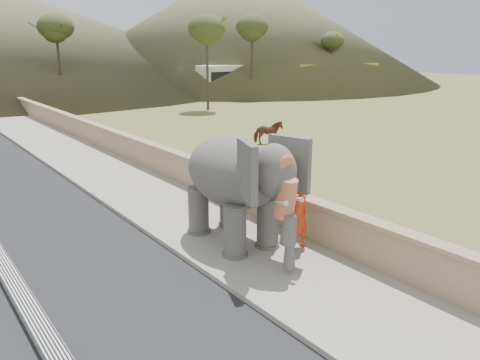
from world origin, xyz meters
The scene contains 10 objects.
ground centered at (0.00, 0.00, 0.00)m, with size 160.00×160.00×0.00m, color olive.
walkway centered at (0.00, 10.00, 0.07)m, with size 3.00×120.00×0.15m, color #9E9687.
parapet centered at (1.65, 10.00, 0.55)m, with size 0.30×120.00×1.10m, color tan.
cow centered at (9.02, 13.29, 0.61)m, with size 0.66×1.45×1.22m, color brown.
distant_car centered at (18.17, 34.79, 0.72)m, with size 1.70×4.23×1.44m, color silver.
bus_white centered at (24.29, 34.88, 1.55)m, with size 2.50×11.00×3.10m, color white.
bus_orange centered at (33.60, 31.12, 1.55)m, with size 2.50×11.00×3.10m, color gold.
hill_right centered at (36.00, 52.00, 8.00)m, with size 56.00×56.00×16.00m, color brown.
elephant_and_man centered at (0.02, 4.03, 1.53)m, with size 2.31×3.93×2.78m.
trees centered at (2.47, 29.73, 3.99)m, with size 47.02×43.40×9.01m.
Camera 1 is at (-6.50, -4.92, 4.88)m, focal length 35.00 mm.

